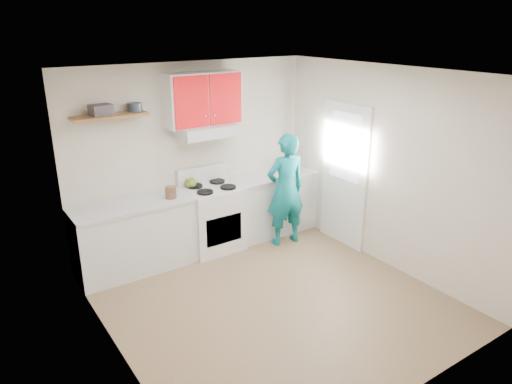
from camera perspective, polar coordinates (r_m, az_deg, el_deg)
floor at (r=5.76m, az=1.89°, el=-12.69°), size 3.80×3.80×0.00m
ceiling at (r=4.88m, az=2.24°, el=14.01°), size 3.60×3.80×0.04m
back_wall at (r=6.73m, az=-7.56°, el=4.18°), size 3.60×0.04×2.60m
front_wall at (r=3.94m, az=18.73°, el=-8.37°), size 3.60×0.04×2.60m
left_wall at (r=4.43m, az=-17.17°, el=-4.97°), size 0.04×3.80×2.60m
right_wall at (r=6.36m, az=15.29°, el=2.71°), size 0.04×3.80×2.60m
door at (r=6.87m, az=10.57°, el=1.95°), size 0.05×0.85×2.05m
door_glass at (r=6.74m, az=10.63°, el=5.35°), size 0.01×0.55×0.95m
counter_left at (r=6.38m, az=-14.34°, el=-5.31°), size 1.52×0.60×0.90m
counter_right at (r=7.31m, az=1.79°, el=-1.38°), size 1.32×0.60×0.90m
stove at (r=6.77m, az=-5.24°, el=-3.14°), size 0.76×0.65×0.92m
range_hood at (r=6.49m, az=-6.03°, el=7.26°), size 0.76×0.44×0.15m
upper_cabinets at (r=6.46m, az=-6.41°, el=11.03°), size 1.02×0.33×0.70m
shelf at (r=6.02m, az=-17.11°, el=8.68°), size 0.90×0.30×0.04m
books at (r=5.99m, az=-18.07°, el=9.33°), size 0.27×0.22×0.13m
tin at (r=6.13m, az=-14.31°, el=9.80°), size 0.22×0.22×0.11m
kettle at (r=6.62m, az=-7.81°, el=1.13°), size 0.19×0.19×0.15m
crock at (r=6.26m, az=-10.17°, el=-0.15°), size 0.19×0.19×0.18m
cutting_board at (r=6.93m, az=-0.70°, el=1.43°), size 0.35×0.29×0.02m
silicone_mat at (r=7.42m, az=4.22°, el=2.60°), size 0.40×0.37×0.01m
person at (r=6.80m, az=3.57°, el=0.26°), size 0.65×0.47×1.64m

